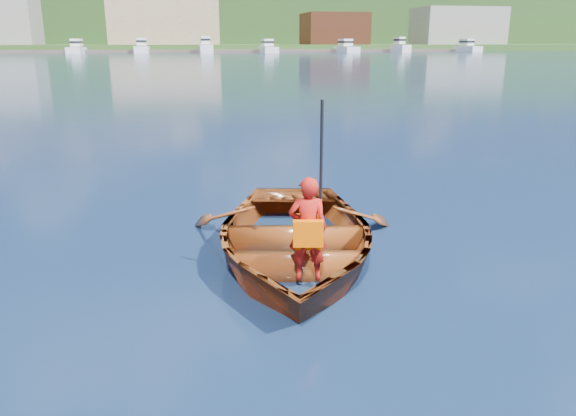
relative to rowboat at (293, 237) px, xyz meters
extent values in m
plane|color=#112543|center=(1.19, -0.75, -0.30)|extent=(600.00, 600.00, 0.00)
imported|color=brown|center=(0.00, 0.00, 0.00)|extent=(3.85, 4.83, 0.90)
imported|color=red|center=(-0.02, -0.91, 0.41)|extent=(0.49, 0.37, 1.22)
cube|color=#FF6300|center=(-0.04, -1.03, 0.40)|extent=(0.35, 0.16, 0.30)
cube|color=#FF6300|center=(0.00, -0.79, 0.40)|extent=(0.35, 0.14, 0.30)
cube|color=#FF6300|center=(-0.02, -0.91, 0.22)|extent=(0.34, 0.27, 0.05)
cylinder|color=black|center=(0.15, -0.79, 0.83)|extent=(0.04, 0.04, 2.06)
cube|color=#2A4F1F|center=(1.19, 189.25, 0.70)|extent=(400.00, 80.00, 2.00)
cube|color=#385425|center=(1.19, 239.25, 10.70)|extent=(400.00, 100.00, 22.00)
cube|color=brown|center=(4.26, 147.25, 0.10)|extent=(160.04, 6.39, 0.80)
cube|color=tan|center=(-3.81, 164.25, 7.70)|extent=(30.00, 16.00, 12.00)
cube|color=maroon|center=(46.19, 164.25, 6.20)|extent=(18.00, 16.00, 9.00)
cube|color=gray|center=(86.19, 164.25, 7.20)|extent=(26.00, 16.00, 11.00)
cube|color=white|center=(-24.77, 142.25, 0.37)|extent=(3.31, 11.81, 1.67)
cube|color=white|center=(-24.77, 143.43, 2.27)|extent=(2.32, 5.32, 1.80)
cube|color=black|center=(-24.77, 143.43, 2.37)|extent=(2.38, 5.55, 0.50)
cube|color=white|center=(-9.23, 142.25, 0.46)|extent=(3.34, 11.91, 1.90)
cube|color=white|center=(-9.23, 143.44, 2.50)|extent=(2.33, 5.36, 1.80)
cube|color=black|center=(-9.23, 143.44, 2.60)|extent=(2.40, 5.60, 0.50)
cube|color=white|center=(6.46, 142.25, 0.61)|extent=(3.15, 11.24, 2.28)
cube|color=white|center=(6.46, 143.37, 2.88)|extent=(2.20, 5.06, 1.80)
cube|color=black|center=(6.46, 143.37, 2.98)|extent=(2.27, 5.28, 0.50)
cube|color=white|center=(22.50, 142.25, 0.38)|extent=(3.54, 12.64, 1.69)
cube|color=white|center=(22.50, 143.51, 2.29)|extent=(2.48, 5.69, 1.80)
cube|color=black|center=(22.50, 143.51, 2.39)|extent=(2.55, 5.94, 0.50)
cube|color=white|center=(43.64, 142.25, 0.39)|extent=(3.58, 12.78, 1.71)
cube|color=white|center=(43.64, 143.52, 2.32)|extent=(2.51, 5.75, 1.80)
cube|color=black|center=(43.64, 143.52, 2.42)|extent=(2.58, 6.01, 0.50)
cube|color=white|center=(58.80, 142.25, 0.60)|extent=(2.53, 9.02, 2.25)
cube|color=white|center=(58.80, 143.15, 2.85)|extent=(1.77, 4.06, 1.80)
cube|color=black|center=(58.80, 143.15, 2.95)|extent=(1.82, 4.24, 0.50)
cube|color=white|center=(78.70, 142.25, 0.41)|extent=(3.02, 10.77, 1.78)
cube|color=white|center=(78.70, 143.32, 2.38)|extent=(2.11, 4.85, 1.80)
cube|color=black|center=(78.70, 143.32, 2.48)|extent=(2.17, 5.06, 0.50)
cylinder|color=#382314|center=(89.77, 260.52, 17.83)|extent=(0.80, 0.80, 3.75)
cylinder|color=#382314|center=(18.01, 233.31, 12.39)|extent=(0.80, 0.80, 3.75)
sphere|color=#265D21|center=(18.01, 233.31, 17.38)|extent=(6.99, 6.99, 6.99)
cylinder|color=#382314|center=(152.36, 211.49, 7.64)|extent=(0.80, 0.80, 2.97)
sphere|color=#265D21|center=(152.36, 211.49, 11.59)|extent=(5.54, 5.54, 5.54)
cylinder|color=#382314|center=(-1.21, 207.60, 7.04)|extent=(0.80, 0.80, 3.33)
sphere|color=#265D21|center=(-1.21, 207.60, 11.47)|extent=(6.21, 6.21, 6.21)
cylinder|color=#382314|center=(20.87, 215.22, 8.73)|extent=(0.80, 0.80, 3.66)
sphere|color=#265D21|center=(20.87, 215.22, 13.61)|extent=(6.83, 6.83, 6.83)
cylinder|color=#382314|center=(54.57, 214.28, 8.39)|extent=(0.80, 0.80, 3.36)
sphere|color=#265D21|center=(54.57, 214.28, 12.87)|extent=(6.28, 6.28, 6.28)
cylinder|color=#382314|center=(153.92, 278.92, 21.47)|extent=(0.80, 0.80, 3.66)
cylinder|color=#382314|center=(-53.17, 211.49, 8.20)|extent=(0.80, 0.80, 4.10)
sphere|color=#265D21|center=(-53.17, 211.49, 13.66)|extent=(7.65, 7.65, 7.65)
cylinder|color=#382314|center=(-47.04, 261.57, 17.67)|extent=(0.80, 0.80, 3.00)
cylinder|color=#382314|center=(9.31, 233.28, 11.77)|extent=(0.80, 0.80, 2.51)
sphere|color=#265D21|center=(9.31, 233.28, 15.12)|extent=(4.69, 4.69, 4.69)
cylinder|color=#382314|center=(141.18, 195.71, 4.49)|extent=(0.80, 0.80, 2.98)
sphere|color=#265D21|center=(141.18, 195.71, 8.46)|extent=(5.57, 5.57, 5.57)
cylinder|color=#382314|center=(-11.80, 261.79, 17.94)|extent=(0.80, 0.80, 3.46)
cylinder|color=#382314|center=(120.55, 235.76, 12.57)|extent=(0.80, 0.80, 3.14)
sphere|color=#265D21|center=(120.55, 235.76, 16.76)|extent=(5.86, 5.86, 5.86)
cylinder|color=#382314|center=(5.12, 250.40, 15.31)|extent=(0.80, 0.80, 2.75)
sphere|color=#265D21|center=(5.12, 250.40, 18.97)|extent=(5.13, 5.13, 5.13)
cylinder|color=#382314|center=(0.84, 220.91, 9.30)|extent=(0.80, 0.80, 2.53)
sphere|color=#265D21|center=(0.84, 220.91, 12.66)|extent=(4.71, 4.71, 4.71)
camera|label=1|loc=(-1.41, -6.83, 2.47)|focal=35.00mm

